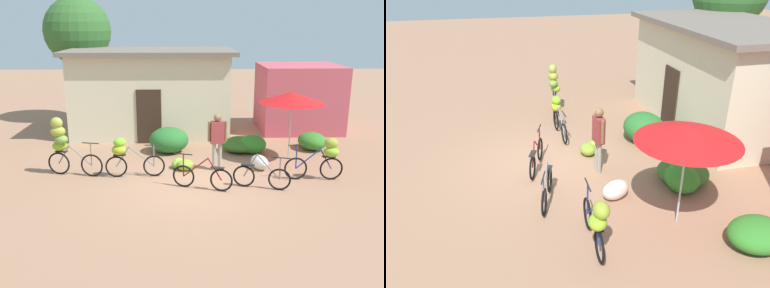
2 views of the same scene
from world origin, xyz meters
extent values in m
plane|color=#9F7256|center=(0.00, 0.00, 0.00)|extent=(60.00, 60.00, 0.00)
cube|color=beige|center=(-1.50, 6.02, 1.58)|extent=(5.98, 3.34, 3.16)
cube|color=#72665B|center=(-1.50, 6.02, 3.24)|extent=(6.48, 3.84, 0.16)
cube|color=#332319|center=(-1.50, 4.33, 1.00)|extent=(0.90, 0.06, 2.00)
cube|color=#C24E5C|center=(4.52, 6.36, 1.33)|extent=(3.20, 2.80, 2.67)
cylinder|color=brown|center=(-4.75, 8.10, 1.56)|extent=(0.32, 0.32, 3.11)
sphere|color=#32642B|center=(-4.75, 8.10, 3.98)|extent=(2.88, 2.88, 2.88)
ellipsoid|color=#2A6E2C|center=(-0.75, 3.17, 0.44)|extent=(1.34, 1.21, 0.88)
ellipsoid|color=#386D27|center=(1.71, 3.20, 0.25)|extent=(1.29, 1.27, 0.50)
ellipsoid|color=#348C2A|center=(2.10, 2.97, 0.32)|extent=(0.94, 0.78, 0.64)
ellipsoid|color=#327E28|center=(4.29, 3.41, 0.30)|extent=(0.98, 1.17, 0.59)
cylinder|color=beige|center=(3.19, 2.32, 1.07)|extent=(0.04, 0.04, 2.14)
cone|color=red|center=(3.19, 2.32, 2.04)|extent=(2.08, 2.08, 0.35)
torus|color=black|center=(-2.93, 0.82, 0.34)|extent=(0.67, 0.19, 0.68)
torus|color=black|center=(-3.93, 1.02, 0.34)|extent=(0.67, 0.19, 0.68)
cylinder|color=slate|center=(-3.75, 0.99, 0.62)|extent=(0.39, 0.11, 0.58)
cylinder|color=slate|center=(-3.25, 0.88, 0.62)|extent=(0.68, 0.17, 0.59)
cylinder|color=black|center=(-2.93, 0.82, 1.01)|extent=(0.50, 0.13, 0.03)
cylinder|color=slate|center=(-2.93, 0.82, 0.67)|extent=(0.04, 0.04, 0.67)
cube|color=black|center=(-3.83, 1.00, 0.71)|extent=(0.38, 0.21, 0.02)
ellipsoid|color=#8FB828|center=(-3.88, 1.06, 0.86)|extent=(0.42, 0.34, 0.29)
ellipsoid|color=#75A23C|center=(-3.79, 0.96, 1.09)|extent=(0.48, 0.43, 0.27)
ellipsoid|color=#9CA43A|center=(-3.87, 0.98, 1.32)|extent=(0.48, 0.40, 0.31)
ellipsoid|color=#9CAC41|center=(-3.88, 0.97, 1.57)|extent=(0.42, 0.37, 0.32)
torus|color=black|center=(-1.12, 0.79, 0.32)|extent=(0.64, 0.08, 0.64)
torus|color=black|center=(-2.21, 0.74, 0.32)|extent=(0.64, 0.08, 0.64)
cylinder|color=slate|center=(-2.02, 0.75, 0.61)|extent=(0.41, 0.05, 0.61)
cylinder|color=slate|center=(-1.48, 0.77, 0.61)|extent=(0.73, 0.07, 0.62)
cylinder|color=black|center=(-1.12, 0.79, 0.95)|extent=(0.50, 0.05, 0.03)
cylinder|color=slate|center=(-1.12, 0.79, 0.63)|extent=(0.04, 0.04, 0.63)
cube|color=black|center=(-2.10, 0.74, 0.67)|extent=(0.37, 0.16, 0.02)
ellipsoid|color=#9DB224|center=(-2.11, 0.74, 0.82)|extent=(0.43, 0.36, 0.29)
ellipsoid|color=#7AC526|center=(-2.08, 0.74, 1.05)|extent=(0.41, 0.37, 0.27)
torus|color=black|center=(-0.27, -0.07, 0.31)|extent=(0.60, 0.25, 0.62)
torus|color=black|center=(0.73, -0.41, 0.31)|extent=(0.60, 0.25, 0.62)
cylinder|color=maroon|center=(0.55, -0.36, 0.60)|extent=(0.39, 0.16, 0.60)
cylinder|color=maroon|center=(0.05, -0.19, 0.60)|extent=(0.68, 0.26, 0.60)
cylinder|color=black|center=(-0.27, -0.07, 0.94)|extent=(0.48, 0.19, 0.03)
cylinder|color=maroon|center=(-0.27, -0.07, 0.62)|extent=(0.04, 0.04, 0.63)
cube|color=black|center=(0.63, -0.38, 0.65)|extent=(0.39, 0.25, 0.02)
torus|color=black|center=(2.29, -0.37, 0.30)|extent=(0.59, 0.22, 0.61)
torus|color=black|center=(1.37, -0.09, 0.30)|extent=(0.59, 0.22, 0.61)
cylinder|color=slate|center=(1.53, -0.14, 0.63)|extent=(0.36, 0.14, 0.67)
cylinder|color=slate|center=(1.99, -0.28, 0.63)|extent=(0.63, 0.22, 0.67)
cylinder|color=black|center=(2.29, -0.37, 0.91)|extent=(0.49, 0.17, 0.03)
cylinder|color=slate|center=(2.29, -0.37, 0.61)|extent=(0.04, 0.04, 0.61)
cube|color=black|center=(1.46, -0.12, 0.64)|extent=(0.39, 0.24, 0.02)
torus|color=black|center=(2.92, 0.42, 0.33)|extent=(0.66, 0.08, 0.66)
torus|color=black|center=(3.93, 0.38, 0.33)|extent=(0.66, 0.08, 0.66)
cylinder|color=navy|center=(3.76, 0.38, 0.62)|extent=(0.38, 0.05, 0.60)
cylinder|color=navy|center=(3.25, 0.41, 0.62)|extent=(0.68, 0.07, 0.61)
cylinder|color=black|center=(2.92, 0.42, 1.02)|extent=(0.50, 0.05, 0.03)
cylinder|color=navy|center=(2.92, 0.42, 0.67)|extent=(0.04, 0.04, 0.69)
cube|color=black|center=(3.83, 0.38, 0.69)|extent=(0.37, 0.16, 0.02)
ellipsoid|color=#8BB62A|center=(3.88, 0.35, 0.83)|extent=(0.51, 0.45, 0.27)
ellipsoid|color=#8EA42F|center=(3.88, 0.41, 1.07)|extent=(0.39, 0.31, 0.32)
ellipsoid|color=#7FA42D|center=(-0.22, 1.28, 0.17)|extent=(0.56, 0.48, 0.34)
ellipsoid|color=#7CAB33|center=(-0.44, 1.49, 0.13)|extent=(0.52, 0.55, 0.26)
ellipsoid|color=#8FBD34|center=(-0.42, 1.54, 0.15)|extent=(0.48, 0.49, 0.31)
ellipsoid|color=silver|center=(2.06, 1.33, 0.22)|extent=(0.69, 0.82, 0.44)
cylinder|color=gray|center=(0.84, 1.29, 0.42)|extent=(0.11, 0.11, 0.85)
cylinder|color=gray|center=(0.66, 1.27, 0.42)|extent=(0.11, 0.11, 0.85)
cube|color=maroon|center=(0.75, 1.28, 1.18)|extent=(0.42, 0.24, 0.67)
cylinder|color=brown|center=(1.00, 1.31, 1.22)|extent=(0.08, 0.08, 0.60)
cylinder|color=brown|center=(0.50, 1.26, 1.22)|extent=(0.08, 0.08, 0.60)
sphere|color=brown|center=(0.75, 1.28, 1.63)|extent=(0.23, 0.23, 0.23)
camera|label=1|loc=(-0.32, -11.01, 4.35)|focal=40.05mm
camera|label=2|loc=(9.14, -1.29, 5.00)|focal=35.83mm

